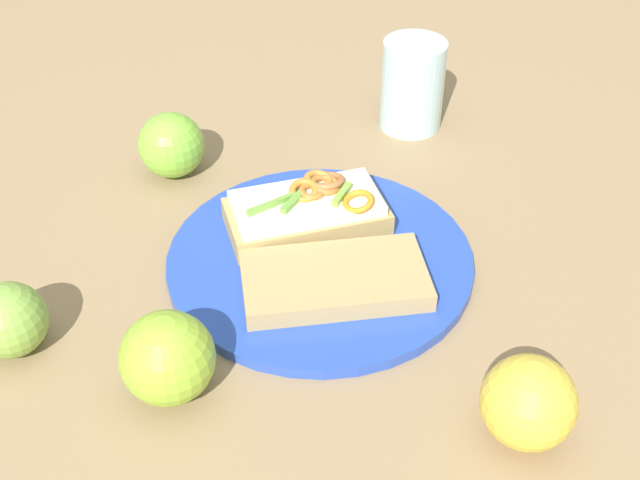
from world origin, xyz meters
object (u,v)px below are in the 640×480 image
(apple_3, at_px, (171,145))
(drinking_glass, at_px, (412,85))
(apple_0, at_px, (9,320))
(plate, at_px, (320,260))
(apple_1, at_px, (529,402))
(bread_slice_side, at_px, (335,280))
(sandwich, at_px, (308,211))
(apple_2, at_px, (168,358))

(apple_3, height_order, drinking_glass, drinking_glass)
(apple_0, height_order, apple_3, apple_3)
(plate, bearing_deg, apple_0, 21.41)
(apple_1, xyz_separation_m, apple_3, (0.32, -0.38, -0.00))
(drinking_glass, bearing_deg, bread_slice_side, 71.46)
(drinking_glass, bearing_deg, apple_0, 43.59)
(plate, height_order, sandwich, sandwich)
(sandwich, relative_size, drinking_glass, 1.60)
(plate, bearing_deg, drinking_glass, -113.89)
(apple_2, xyz_separation_m, drinking_glass, (-0.25, -0.43, 0.02))
(plate, xyz_separation_m, apple_0, (0.27, 0.11, 0.03))
(apple_0, relative_size, drinking_glass, 0.62)
(apple_3, bearing_deg, drinking_glass, -160.47)
(plate, distance_m, bread_slice_side, 0.05)
(plate, height_order, apple_3, apple_3)
(apple_1, distance_m, apple_3, 0.50)
(bread_slice_side, bearing_deg, drinking_glass, 64.22)
(sandwich, xyz_separation_m, drinking_glass, (-0.13, -0.22, 0.02))
(apple_1, height_order, apple_3, apple_1)
(apple_0, height_order, apple_2, apple_2)
(sandwich, bearing_deg, apple_0, -164.54)
(bread_slice_side, xyz_separation_m, apple_1, (-0.15, 0.16, 0.02))
(apple_1, height_order, drinking_glass, drinking_glass)
(apple_2, xyz_separation_m, apple_3, (0.03, -0.33, -0.00))
(bread_slice_side, relative_size, apple_1, 2.27)
(bread_slice_side, height_order, apple_0, apple_0)
(sandwich, xyz_separation_m, apple_3, (0.15, -0.12, 0.01))
(apple_1, distance_m, apple_2, 0.29)
(bread_slice_side, xyz_separation_m, apple_3, (0.18, -0.21, 0.02))
(plate, bearing_deg, apple_2, 51.31)
(apple_1, bearing_deg, sandwich, -56.98)
(apple_3, bearing_deg, bread_slice_side, 129.69)
(apple_2, bearing_deg, apple_0, -20.15)
(apple_0, xyz_separation_m, apple_1, (-0.43, 0.10, 0.00))
(apple_0, relative_size, apple_3, 0.91)
(apple_2, height_order, drinking_glass, drinking_glass)
(bread_slice_side, height_order, apple_2, apple_2)
(apple_3, bearing_deg, apple_1, 130.43)
(apple_1, height_order, apple_2, apple_2)
(apple_2, bearing_deg, plate, -128.69)
(plate, distance_m, apple_2, 0.21)
(drinking_glass, bearing_deg, apple_2, 59.97)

